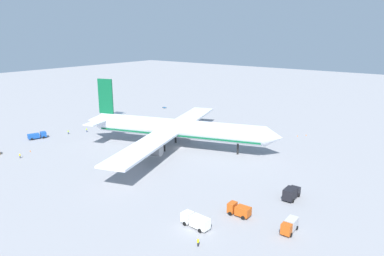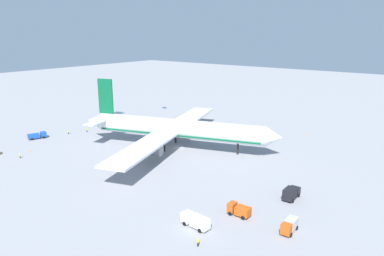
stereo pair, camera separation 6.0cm
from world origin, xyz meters
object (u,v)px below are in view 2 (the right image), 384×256
Objects in this scene: service_truck_4 at (239,210)px; traffic_cone_3 at (30,151)px; traffic_cone_1 at (297,136)px; traffic_cone_2 at (306,135)px; ground_worker_2 at (87,130)px; airliner at (175,129)px; baggage_cart_0 at (165,107)px; traffic_cone_0 at (183,118)px; ground_worker_0 at (68,132)px; ground_worker_3 at (20,156)px; service_truck_1 at (196,221)px; service_truck_2 at (290,225)px; ground_worker_1 at (198,242)px; service_truck_0 at (291,193)px; service_truck_3 at (37,135)px.

service_truck_4 is 9.50× the size of traffic_cone_3.
traffic_cone_2 is (2.34, 3.34, 0.00)m from traffic_cone_1.
airliner is at bearing 8.74° from ground_worker_2.
traffic_cone_1 reaches higher than baggage_cart_0.
ground_worker_0 is at bearing -112.45° from traffic_cone_0.
ground_worker_3 is (12.87, -27.06, 0.02)m from ground_worker_0.
traffic_cone_3 is (-76.10, 5.25, -1.27)m from service_truck_1.
traffic_cone_2 is at bearing 107.93° from service_truck_2.
ground_worker_3 is at bearing -127.88° from traffic_cone_2.
ground_worker_1 reaches higher than ground_worker_3.
traffic_cone_1 is (-26.01, 69.80, -1.22)m from service_truck_2.
service_truck_4 reaches higher than traffic_cone_2.
service_truck_2 is (5.87, -14.86, -0.15)m from service_truck_0.
traffic_cone_2 is at bearing 48.57° from traffic_cone_3.
service_truck_2 is 9.86× the size of traffic_cone_1.
service_truck_3 is at bearing 141.75° from traffic_cone_3.
service_truck_4 is 3.03× the size of ground_worker_1.
service_truck_3 is 102.65m from traffic_cone_1.
service_truck_2 is at bearing -68.44° from service_truck_0.
ground_worker_3 is (9.41, -33.51, -0.03)m from ground_worker_2.
service_truck_2 is at bearing 6.90° from ground_worker_3.
service_truck_4 is 15.49m from ground_worker_1.
airliner reaches higher than baggage_cart_0.
ground_worker_3 is (16.63, -90.29, 0.59)m from baggage_cart_0.
baggage_cart_0 is 57.24m from ground_worker_2.
service_truck_4 reaches higher than traffic_cone_3.
service_truck_2 is at bearing 31.94° from service_truck_1.
ground_worker_1 is at bearing -19.68° from ground_worker_0.
ground_worker_3 is 76.98m from traffic_cone_0.
service_truck_0 is at bearing 68.33° from service_truck_4.
traffic_cone_2 is 1.00× the size of traffic_cone_3.
traffic_cone_0 and traffic_cone_3 have the same top height.
ground_worker_0 is 23.27m from traffic_cone_3.
service_truck_0 is 92.81m from ground_worker_2.
airliner is at bearing 152.31° from service_truck_2.
airliner is 48.18m from ground_worker_0.
traffic_cone_0 is 1.00× the size of traffic_cone_3.
ground_worker_2 reaches higher than traffic_cone_2.
service_truck_0 is 15.98m from service_truck_2.
ground_worker_0 is (-85.15, 26.68, -0.71)m from service_truck_1.
traffic_cone_0 and traffic_cone_2 have the same top height.
traffic_cone_0 is 71.89m from traffic_cone_3.
service_truck_2 is (16.65, 10.38, -0.05)m from service_truck_1.
service_truck_0 is at bearing 66.88° from service_truck_1.
traffic_cone_0 is at bearing 84.33° from ground_worker_3.
service_truck_0 is at bearing -4.88° from ground_worker_2.
service_truck_4 reaches higher than ground_worker_2.
ground_worker_1 reaches higher than ground_worker_0.
traffic_cone_1 is (-9.36, 80.18, -1.27)m from service_truck_1.
service_truck_0 is 89.16m from traffic_cone_3.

